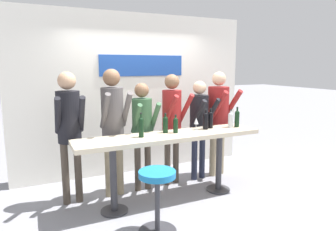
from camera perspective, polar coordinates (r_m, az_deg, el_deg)
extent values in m
plane|color=gray|center=(4.46, 0.46, -15.78)|extent=(40.00, 40.00, 0.00)
cube|color=silver|center=(5.38, -6.09, 4.07)|extent=(4.24, 0.10, 2.80)
cube|color=#1E479E|center=(5.33, -4.87, 9.46)|extent=(1.53, 0.02, 0.36)
cube|color=beige|center=(4.14, 0.48, -3.99)|extent=(2.64, 0.55, 0.06)
cylinder|color=#333338|center=(4.01, -10.35, -11.48)|extent=(0.09, 0.09, 0.91)
cylinder|color=#333338|center=(4.20, -10.16, -17.42)|extent=(0.36, 0.36, 0.02)
cylinder|color=#333338|center=(4.67, 9.68, -8.43)|extent=(0.09, 0.09, 0.91)
cylinder|color=#333338|center=(4.83, 9.52, -13.69)|extent=(0.36, 0.36, 0.02)
cylinder|color=#333338|center=(3.71, -2.01, -21.19)|extent=(0.44, 0.44, 0.02)
cylinder|color=#333338|center=(3.54, -2.04, -16.31)|extent=(0.06, 0.06, 0.68)
cylinder|color=#1972B2|center=(3.41, -2.07, -11.09)|extent=(0.42, 0.42, 0.07)
cylinder|color=#473D33|center=(4.42, -18.96, -10.42)|extent=(0.10, 0.10, 0.88)
cylinder|color=#473D33|center=(4.43, -16.73, -10.24)|extent=(0.10, 0.10, 0.88)
cylinder|color=black|center=(4.23, -18.38, -0.25)|extent=(0.32, 0.32, 0.69)
sphere|color=tan|center=(4.17, -18.73, 6.31)|extent=(0.24, 0.24, 0.24)
cylinder|color=black|center=(4.04, -20.28, -0.07)|extent=(0.09, 0.40, 0.53)
cylinder|color=black|center=(4.07, -16.14, 0.20)|extent=(0.09, 0.40, 0.53)
cylinder|color=gray|center=(4.50, -11.29, -9.60)|extent=(0.10, 0.10, 0.89)
cylinder|color=gray|center=(4.54, -9.16, -9.34)|extent=(0.10, 0.10, 0.89)
cylinder|color=#514C4C|center=(4.33, -10.53, 0.60)|extent=(0.32, 0.32, 0.71)
sphere|color=brown|center=(4.28, -10.73, 7.13)|extent=(0.24, 0.24, 0.24)
cylinder|color=#514C4C|center=(4.12, -11.88, 0.82)|extent=(0.09, 0.41, 0.54)
cylinder|color=#514C4C|center=(4.20, -7.94, 1.10)|extent=(0.09, 0.41, 0.54)
cylinder|color=#473D33|center=(4.65, -5.80, -9.47)|extent=(0.10, 0.10, 0.79)
cylinder|color=#473D33|center=(4.70, -3.88, -9.21)|extent=(0.10, 0.10, 0.79)
cylinder|color=#335638|center=(4.49, -4.96, -0.75)|extent=(0.30, 0.30, 0.63)
sphere|color=brown|center=(4.44, -5.04, 4.82)|extent=(0.21, 0.21, 0.21)
cylinder|color=#335638|center=(4.30, -6.01, -0.63)|extent=(0.08, 0.37, 0.48)
cylinder|color=#335638|center=(4.40, -2.52, -0.35)|extent=(0.08, 0.37, 0.48)
cylinder|color=#473D33|center=(4.84, -0.10, -8.29)|extent=(0.10, 0.10, 0.85)
cylinder|color=#473D33|center=(4.93, 1.50, -7.95)|extent=(0.10, 0.10, 0.85)
cylinder|color=maroon|center=(4.71, 0.73, 0.75)|extent=(0.35, 0.35, 0.67)
sphere|color=brown|center=(4.66, 0.74, 6.46)|extent=(0.23, 0.23, 0.23)
cylinder|color=maroon|center=(4.49, 0.44, 0.94)|extent=(0.13, 0.39, 0.51)
cylinder|color=maroon|center=(4.66, 3.33, 1.24)|extent=(0.13, 0.39, 0.51)
cylinder|color=#23283D|center=(5.07, 5.05, -7.80)|extent=(0.10, 0.10, 0.80)
cylinder|color=#23283D|center=(5.17, 6.52, -7.48)|extent=(0.10, 0.10, 0.80)
cylinder|color=black|center=(4.96, 5.93, 0.26)|extent=(0.35, 0.35, 0.63)
sphere|color=#D6AD89|center=(4.91, 6.02, 5.32)|extent=(0.22, 0.22, 0.22)
cylinder|color=black|center=(4.74, 5.76, 0.39)|extent=(0.13, 0.37, 0.48)
cylinder|color=black|center=(4.93, 8.37, 0.68)|extent=(0.13, 0.37, 0.48)
cylinder|color=gray|center=(5.28, 8.56, -6.80)|extent=(0.11, 0.11, 0.86)
cylinder|color=gray|center=(5.41, 10.05, -6.42)|extent=(0.11, 0.11, 0.86)
cylinder|color=maroon|center=(5.18, 9.54, 1.65)|extent=(0.42, 0.42, 0.68)
sphere|color=#D6AD89|center=(5.14, 9.69, 6.93)|extent=(0.23, 0.23, 0.23)
cylinder|color=maroon|center=(4.94, 9.56, 1.84)|extent=(0.16, 0.41, 0.53)
cylinder|color=maroon|center=(5.19, 12.19, 2.12)|extent=(0.16, 0.41, 0.53)
cylinder|color=#B7BCC1|center=(4.68, 11.83, -1.05)|extent=(0.08, 0.08, 0.19)
sphere|color=#B7BCC1|center=(4.66, 11.87, 0.13)|extent=(0.08, 0.08, 0.08)
cylinder|color=#B7BCC1|center=(4.66, 11.89, 0.54)|extent=(0.03, 0.03, 0.07)
cylinder|color=black|center=(4.65, 11.90, 1.04)|extent=(0.03, 0.03, 0.01)
cylinder|color=black|center=(4.47, 7.17, -1.28)|extent=(0.08, 0.08, 0.21)
sphere|color=black|center=(4.45, 7.20, 0.06)|extent=(0.08, 0.08, 0.08)
cylinder|color=black|center=(4.45, 7.21, 0.53)|extent=(0.03, 0.03, 0.07)
cylinder|color=black|center=(4.44, 7.22, 1.11)|extent=(0.03, 0.03, 0.02)
cylinder|color=black|center=(4.21, 1.46, -2.10)|extent=(0.07, 0.07, 0.18)
sphere|color=black|center=(4.19, 1.46, -0.87)|extent=(0.07, 0.07, 0.07)
cylinder|color=black|center=(4.18, 1.47, -0.44)|extent=(0.03, 0.03, 0.06)
cylinder|color=black|center=(4.18, 1.47, 0.08)|extent=(0.03, 0.03, 0.01)
cylinder|color=black|center=(4.57, 8.08, -1.08)|extent=(0.08, 0.08, 0.21)
sphere|color=black|center=(4.55, 8.11, 0.23)|extent=(0.08, 0.08, 0.08)
cylinder|color=black|center=(4.54, 8.12, 0.69)|extent=(0.03, 0.03, 0.07)
cylinder|color=black|center=(4.54, 8.13, 1.25)|extent=(0.03, 0.03, 0.02)
cylinder|color=black|center=(4.72, 13.00, -0.84)|extent=(0.07, 0.07, 0.22)
sphere|color=black|center=(4.71, 13.05, 0.47)|extent=(0.07, 0.07, 0.07)
cylinder|color=black|center=(4.70, 13.06, 0.93)|extent=(0.03, 0.03, 0.08)
cylinder|color=black|center=(4.69, 13.09, 1.50)|extent=(0.03, 0.03, 0.02)
cylinder|color=black|center=(4.21, -0.50, -1.98)|extent=(0.07, 0.07, 0.20)
sphere|color=black|center=(4.19, -0.50, -0.66)|extent=(0.07, 0.07, 0.07)
cylinder|color=black|center=(4.19, -0.50, -0.19)|extent=(0.03, 0.03, 0.07)
cylinder|color=black|center=(4.18, -0.50, 0.38)|extent=(0.03, 0.03, 0.01)
cylinder|color=black|center=(3.96, -5.13, -2.50)|extent=(0.07, 0.07, 0.23)
sphere|color=black|center=(3.94, -5.16, -0.86)|extent=(0.07, 0.07, 0.07)
cylinder|color=black|center=(3.93, -5.17, -0.28)|extent=(0.03, 0.03, 0.08)
cylinder|color=black|center=(3.93, -5.18, 0.43)|extent=(0.03, 0.03, 0.02)
cylinder|color=silver|center=(4.44, 5.36, -2.68)|extent=(0.06, 0.06, 0.01)
cylinder|color=silver|center=(4.43, 5.37, -2.13)|extent=(0.01, 0.01, 0.08)
cone|color=silver|center=(4.42, 5.38, -1.04)|extent=(0.07, 0.07, 0.09)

